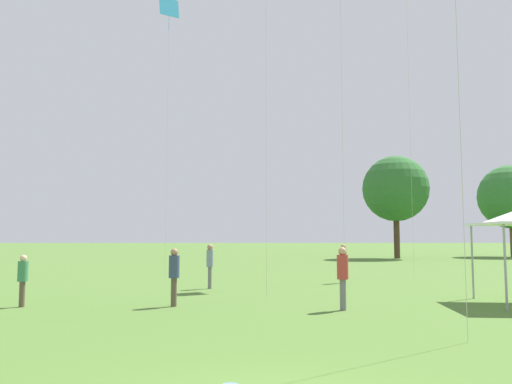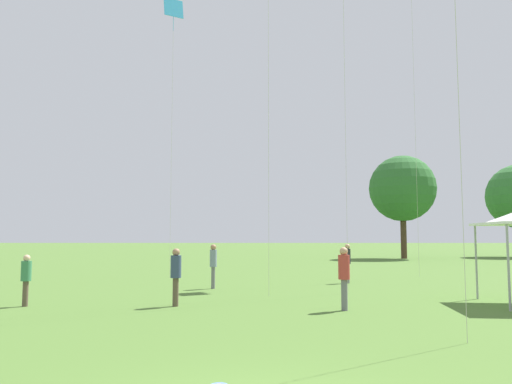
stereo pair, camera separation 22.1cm
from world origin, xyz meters
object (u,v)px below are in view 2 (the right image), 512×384
person_standing_1 (176,271)px  person_standing_5 (344,272)px  person_standing_3 (26,275)px  distant_tree_0 (402,189)px  kite_3 (173,17)px  person_standing_0 (213,261)px  person_standing_7 (348,259)px

person_standing_1 → person_standing_5: (5.15, -0.84, 0.04)m
person_standing_3 → distant_tree_0: distant_tree_0 is taller
kite_3 → distant_tree_0: kite_3 is taller
person_standing_3 → kite_3: (2.56, 10.86, 13.34)m
person_standing_0 → person_standing_1: 5.29m
distant_tree_0 → kite_3: bearing=-130.3°
person_standing_1 → person_standing_3: bearing=130.1°
distant_tree_0 → person_standing_7: bearing=-111.4°
person_standing_5 → kite_3: size_ratio=0.12×
kite_3 → distant_tree_0: 29.96m
distant_tree_0 → person_standing_0: bearing=-119.9°
person_standing_3 → kite_3: 17.39m
person_standing_1 → person_standing_5: 5.22m
person_standing_3 → person_standing_5: 9.88m
person_standing_0 → person_standing_1: bearing=50.8°
person_standing_0 → kite_3: (-2.83, 5.55, 13.17)m
person_standing_0 → person_standing_1: (-0.69, -5.24, -0.05)m
person_standing_5 → kite_3: 19.03m
person_standing_0 → distant_tree_0: size_ratio=0.18×
person_standing_3 → distant_tree_0: size_ratio=0.16×
person_standing_1 → person_standing_3: size_ratio=1.12×
person_standing_3 → kite_3: kite_3 is taller
person_standing_1 → person_standing_3: (-4.70, -0.06, -0.13)m
kite_3 → distant_tree_0: bearing=64.2°
person_standing_0 → distant_tree_0: distant_tree_0 is taller
person_standing_1 → kite_3: size_ratio=0.12×
person_standing_0 → person_standing_5: 7.55m
person_standing_0 → person_standing_5: bearing=94.5°
person_standing_7 → distant_tree_0: size_ratio=0.18×
person_standing_0 → distant_tree_0: (15.94, 27.67, 5.67)m
person_standing_1 → kite_3: (-2.14, 10.79, 13.21)m
person_standing_3 → person_standing_7: person_standing_7 is taller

